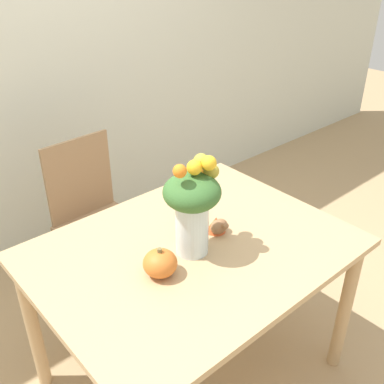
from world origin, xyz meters
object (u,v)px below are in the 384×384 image
at_px(flower_vase, 193,206).
at_px(dining_chair_near_window, 96,220).
at_px(turkey_figurine, 218,225).
at_px(pumpkin, 160,263).

bearing_deg(flower_vase, dining_chair_near_window, 88.99).
xyz_separation_m(flower_vase, turkey_figurine, (0.16, 0.03, -0.17)).
bearing_deg(flower_vase, pumpkin, -170.51).
height_order(turkey_figurine, dining_chair_near_window, dining_chair_near_window).
distance_m(pumpkin, turkey_figurine, 0.36).
height_order(flower_vase, pumpkin, flower_vase).
height_order(flower_vase, turkey_figurine, flower_vase).
xyz_separation_m(turkey_figurine, dining_chair_near_window, (-0.15, 0.81, -0.31)).
bearing_deg(dining_chair_near_window, turkey_figurine, -82.26).
bearing_deg(flower_vase, turkey_figurine, 9.19).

